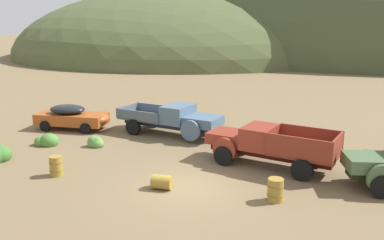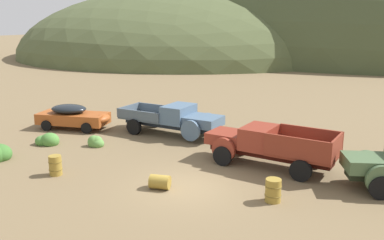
# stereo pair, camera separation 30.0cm
# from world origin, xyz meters

# --- Properties ---
(ground_plane) EXTENTS (300.00, 300.00, 0.00)m
(ground_plane) POSITION_xyz_m (0.00, 0.00, 0.00)
(ground_plane) COLOR brown
(hill_far_right) EXTENTS (71.79, 80.50, 27.58)m
(hill_far_right) POSITION_xyz_m (-27.96, 70.84, 0.00)
(hill_far_right) COLOR #4C5633
(hill_far_right) RESTS_ON ground
(hill_distant) EXTENTS (106.48, 72.49, 47.79)m
(hill_distant) POSITION_xyz_m (4.15, 77.91, 0.00)
(hill_distant) COLOR #424C2D
(hill_distant) RESTS_ON ground
(car_oxide_orange) EXTENTS (4.91, 2.62, 1.57)m
(car_oxide_orange) POSITION_xyz_m (-10.48, 5.93, 0.82)
(car_oxide_orange) COLOR #A34C1E
(car_oxide_orange) RESTS_ON ground
(truck_chalk_blue) EXTENTS (6.66, 2.97, 1.89)m
(truck_chalk_blue) POSITION_xyz_m (-3.75, 7.08, 1.01)
(truck_chalk_blue) COLOR #262D39
(truck_chalk_blue) RESTS_ON ground
(truck_rust_red) EXTENTS (6.44, 3.09, 1.91)m
(truck_rust_red) POSITION_xyz_m (2.20, 3.96, 1.02)
(truck_rust_red) COLOR #42140D
(truck_rust_red) RESTS_ON ground
(oil_drum_by_truck) EXTENTS (0.61, 0.61, 0.91)m
(oil_drum_by_truck) POSITION_xyz_m (-5.98, -1.05, 0.45)
(oil_drum_by_truck) COLOR olive
(oil_drum_by_truck) RESTS_ON ground
(oil_drum_spare) EXTENTS (0.91, 0.72, 0.59)m
(oil_drum_spare) POSITION_xyz_m (-0.93, -0.58, 0.30)
(oil_drum_spare) COLOR olive
(oil_drum_spare) RESTS_ON ground
(oil_drum_foreground) EXTENTS (0.65, 0.65, 0.91)m
(oil_drum_foreground) POSITION_xyz_m (3.64, 0.04, 0.46)
(oil_drum_foreground) COLOR olive
(oil_drum_foreground) RESTS_ON ground
(bush_front_left) EXTENTS (1.36, 1.00, 0.87)m
(bush_front_left) POSITION_xyz_m (-9.71, 2.48, 0.21)
(bush_front_left) COLOR #4C8438
(bush_front_left) RESTS_ON ground
(bush_back_edge) EXTENTS (0.96, 0.71, 0.79)m
(bush_back_edge) POSITION_xyz_m (-6.96, 3.28, 0.20)
(bush_back_edge) COLOR #5B8E42
(bush_back_edge) RESTS_ON ground
(bush_front_right) EXTENTS (1.06, 0.95, 0.76)m
(bush_front_right) POSITION_xyz_m (4.51, 7.19, 0.19)
(bush_front_right) COLOR #4C8438
(bush_front_right) RESTS_ON ground
(bush_between_trucks) EXTENTS (1.13, 1.09, 0.86)m
(bush_between_trucks) POSITION_xyz_m (2.86, 6.03, 0.22)
(bush_between_trucks) COLOR olive
(bush_between_trucks) RESTS_ON ground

